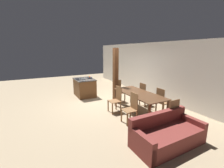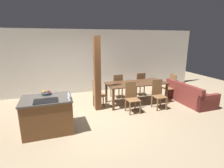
{
  "view_description": "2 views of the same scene",
  "coord_description": "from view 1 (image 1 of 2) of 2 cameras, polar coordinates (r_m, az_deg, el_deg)",
  "views": [
    {
      "loc": [
        5.95,
        -2.65,
        2.32
      ],
      "look_at": [
        0.6,
        0.2,
        0.95
      ],
      "focal_mm": 24.0,
      "sensor_mm": 36.0,
      "label": 1
    },
    {
      "loc": [
        -1.1,
        -4.8,
        2.35
      ],
      "look_at": [
        0.6,
        0.2,
        0.95
      ],
      "focal_mm": 28.0,
      "sensor_mm": 36.0,
      "label": 2
    }
  ],
  "objects": [
    {
      "name": "dining_table",
      "position": [
        5.66,
        10.18,
        -4.29
      ],
      "size": [
        2.19,
        0.93,
        0.77
      ],
      "color": "#51331E",
      "rests_on": "ground_plane"
    },
    {
      "name": "dining_chair_far_right",
      "position": [
        5.81,
        18.5,
        -6.16
      ],
      "size": [
        0.4,
        0.4,
        0.98
      ],
      "rotation": [
        0.0,
        0.0,
        3.14
      ],
      "color": "brown",
      "rests_on": "ground_plane"
    },
    {
      "name": "dining_chair_near_right",
      "position": [
        4.95,
        7.33,
        -8.9
      ],
      "size": [
        0.4,
        0.4,
        0.98
      ],
      "color": "brown",
      "rests_on": "ground_plane"
    },
    {
      "name": "dining_chair_head_end",
      "position": [
        6.88,
        2.53,
        -2.6
      ],
      "size": [
        0.4,
        0.4,
        0.98
      ],
      "rotation": [
        0.0,
        0.0,
        1.57
      ],
      "color": "brown",
      "rests_on": "ground_plane"
    },
    {
      "name": "wine_glass_far",
      "position": [
        7.16,
        -11.03,
        2.07
      ],
      "size": [
        0.06,
        0.06,
        0.16
      ],
      "color": "silver",
      "rests_on": "kitchen_island"
    },
    {
      "name": "dining_chair_foot_end",
      "position": [
        4.72,
        21.38,
        -10.82
      ],
      "size": [
        0.4,
        0.4,
        0.98
      ],
      "rotation": [
        0.0,
        0.0,
        -1.57
      ],
      "color": "brown",
      "rests_on": "ground_plane"
    },
    {
      "name": "dining_chair_near_left",
      "position": [
        5.73,
        1.62,
        -5.75
      ],
      "size": [
        0.4,
        0.4,
        0.98
      ],
      "color": "brown",
      "rests_on": "ground_plane"
    },
    {
      "name": "wine_glass_near",
      "position": [
        7.12,
        -12.21,
        1.96
      ],
      "size": [
        0.06,
        0.06,
        0.16
      ],
      "color": "silver",
      "rests_on": "kitchen_island"
    },
    {
      "name": "wine_glass_end",
      "position": [
        7.18,
        -10.44,
        2.13
      ],
      "size": [
        0.06,
        0.06,
        0.16
      ],
      "color": "silver",
      "rests_on": "kitchen_island"
    },
    {
      "name": "fruit_bowl",
      "position": [
        7.85,
        -8.49,
        2.46
      ],
      "size": [
        0.25,
        0.25,
        0.11
      ],
      "color": "#383D47",
      "rests_on": "kitchen_island"
    },
    {
      "name": "couch",
      "position": [
        4.18,
        20.18,
        -17.68
      ],
      "size": [
        0.84,
        1.84,
        0.75
      ],
      "rotation": [
        0.0,
        0.0,
        1.57
      ],
      "color": "maroon",
      "rests_on": "ground_plane"
    },
    {
      "name": "dining_chair_far_left",
      "position": [
        6.49,
        12.22,
        -3.82
      ],
      "size": [
        0.4,
        0.4,
        0.98
      ],
      "rotation": [
        0.0,
        0.0,
        3.14
      ],
      "color": "brown",
      "rests_on": "ground_plane"
    },
    {
      "name": "wall_back",
      "position": [
        8.06,
        13.88,
        5.45
      ],
      "size": [
        11.2,
        0.08,
        2.7
      ],
      "color": "silver",
      "rests_on": "ground_plane"
    },
    {
      "name": "timber_post",
      "position": [
        6.66,
        1.35,
        3.15
      ],
      "size": [
        0.2,
        0.2,
        2.42
      ],
      "color": "brown",
      "rests_on": "ground_plane"
    },
    {
      "name": "kitchen_island",
      "position": [
        7.85,
        -10.42,
        -1.25
      ],
      "size": [
        1.22,
        0.91,
        0.91
      ],
      "color": "brown",
      "rests_on": "ground_plane"
    },
    {
      "name": "ground_plane",
      "position": [
        6.91,
        -3.83,
        -6.9
      ],
      "size": [
        16.0,
        16.0,
        0.0
      ],
      "primitive_type": "plane",
      "color": "#9E896B"
    },
    {
      "name": "wine_glass_middle",
      "position": [
        7.14,
        -11.62,
        2.02
      ],
      "size": [
        0.06,
        0.06,
        0.16
      ],
      "color": "silver",
      "rests_on": "kitchen_island"
    }
  ]
}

